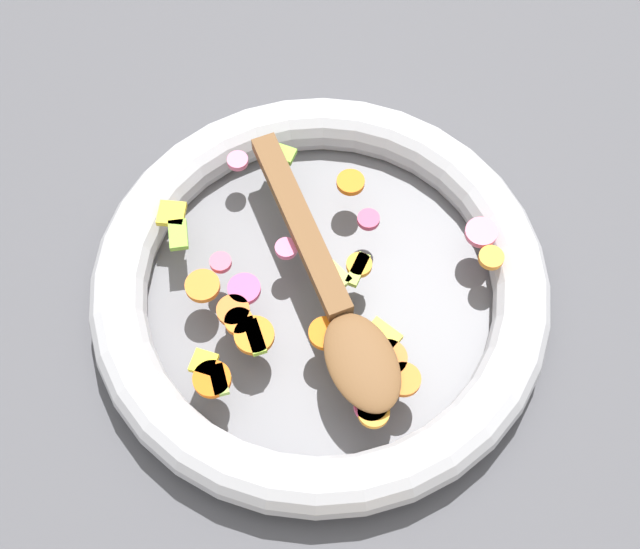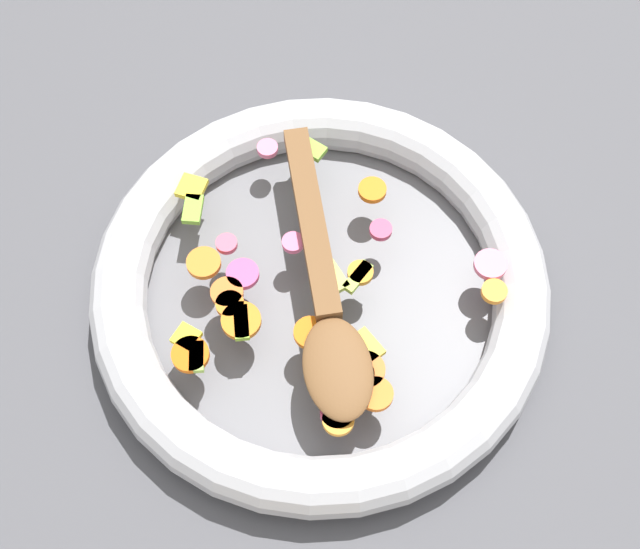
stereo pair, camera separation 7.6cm
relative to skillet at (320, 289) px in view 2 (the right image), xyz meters
The scene contains 4 objects.
ground_plane 0.02m from the skillet, ahead, with size 4.00×4.00×0.00m, color #4C4C51.
skillet is the anchor object (origin of this frame).
chopped_vegetables 0.04m from the skillet, 144.49° to the left, with size 0.29×0.30×0.01m.
wooden_spoon 0.05m from the skillet, behind, with size 0.28×0.06×0.01m.
Camera 2 is at (-0.34, 0.05, 0.73)m, focal length 50.00 mm.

